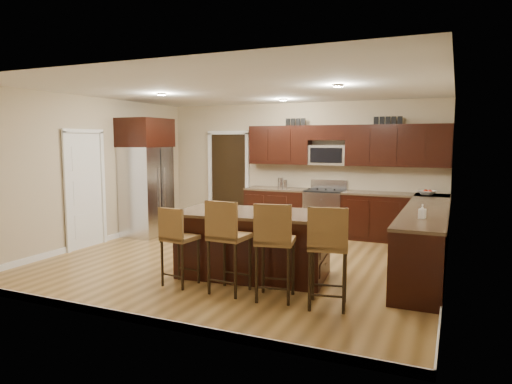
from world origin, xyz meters
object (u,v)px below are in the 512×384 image
at_px(island, 254,246).
at_px(stool_mid, 227,236).
at_px(stool_extra, 328,245).
at_px(refrigerator, 146,176).
at_px(range, 325,212).
at_px(stool_right, 274,240).
at_px(stool_left, 177,237).

distance_m(island, stool_mid, 0.90).
bearing_deg(stool_extra, refrigerator, 138.93).
bearing_deg(refrigerator, range, 23.74).
relative_size(stool_right, stool_extra, 1.00).
height_order(range, stool_mid, stool_mid).
xyz_separation_m(refrigerator, stool_extra, (4.41, -2.52, -0.47)).
bearing_deg(range, stool_mid, -92.54).
bearing_deg(stool_right, range, 85.31).
bearing_deg(stool_extra, stool_right, 168.72).
relative_size(island, stool_right, 1.88).
xyz_separation_m(island, stool_right, (0.65, -0.85, 0.31)).
xyz_separation_m(stool_left, refrigerator, (-2.39, 2.52, 0.55)).
bearing_deg(refrigerator, island, -28.28).
distance_m(island, stool_extra, 1.58).
bearing_deg(range, stool_left, -102.95).
bearing_deg(stool_left, range, 83.19).
height_order(stool_mid, refrigerator, refrigerator).
xyz_separation_m(range, stool_left, (-0.91, -3.97, 0.18)).
xyz_separation_m(range, island, (-0.19, -3.13, -0.04)).
height_order(stool_right, refrigerator, refrigerator).
height_order(stool_mid, stool_right, stool_right).
xyz_separation_m(island, refrigerator, (-3.11, 1.67, 0.78)).
distance_m(range, refrigerator, 3.68).
height_order(stool_mid, stool_extra, stool_extra).
height_order(island, stool_right, stool_right).
xyz_separation_m(island, stool_mid, (0.01, -0.85, 0.31)).
xyz_separation_m(stool_mid, stool_extra, (1.29, 0.00, 0.00)).
relative_size(range, stool_mid, 0.94).
relative_size(island, stool_mid, 1.88).
bearing_deg(refrigerator, stool_extra, -29.79).
relative_size(stool_left, stool_right, 0.89).
bearing_deg(refrigerator, stool_left, -46.52).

